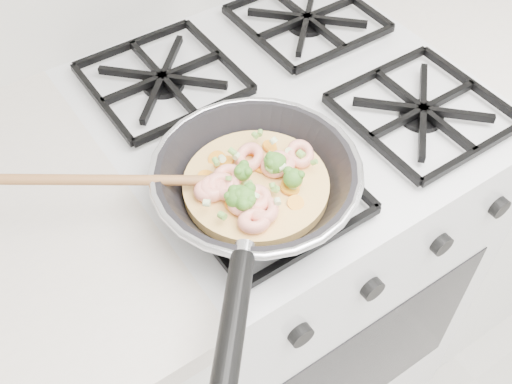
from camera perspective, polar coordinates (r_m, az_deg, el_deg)
stove at (r=1.36m, az=2.29°, el=-5.79°), size 0.60×0.60×0.92m
skillet at (r=0.82m, az=-0.21°, el=0.77°), size 0.44×0.41×0.09m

